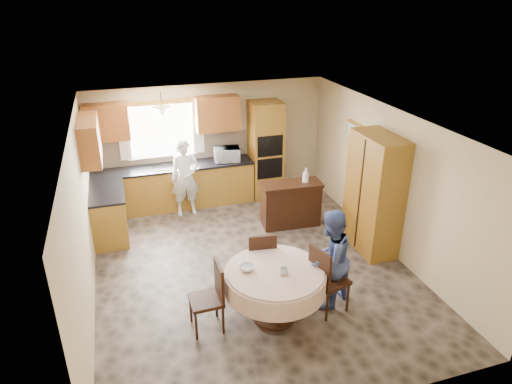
{
  "coord_description": "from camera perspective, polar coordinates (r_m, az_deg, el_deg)",
  "views": [
    {
      "loc": [
        -1.86,
        -6.18,
        4.32
      ],
      "look_at": [
        0.18,
        0.3,
        1.23
      ],
      "focal_mm": 32.0,
      "sensor_mm": 36.0,
      "label": 1
    }
  ],
  "objects": [
    {
      "name": "pendant",
      "position": [
        9.0,
        -11.65,
        9.81
      ],
      "size": [
        0.36,
        0.36,
        0.18
      ],
      "primitive_type": "cone",
      "rotation": [
        3.14,
        0.0,
        0.0
      ],
      "color": "beige",
      "rests_on": "ceiling"
    },
    {
      "name": "wall_right",
      "position": [
        8.16,
        16.36,
        1.33
      ],
      "size": [
        0.02,
        6.0,
        2.5
      ],
      "primitive_type": "cube",
      "color": "tan",
      "rests_on": "floor"
    },
    {
      "name": "wall_front",
      "position": [
        4.8,
        10.19,
        -15.81
      ],
      "size": [
        5.0,
        0.02,
        2.5
      ],
      "primitive_type": "cube",
      "color": "tan",
      "rests_on": "floor"
    },
    {
      "name": "base_cab_left",
      "position": [
        8.88,
        -17.89,
        -2.73
      ],
      "size": [
        0.6,
        1.2,
        0.88
      ],
      "primitive_type": "cube",
      "color": "#AA7F2D",
      "rests_on": "floor"
    },
    {
      "name": "base_cab_back",
      "position": [
        9.74,
        -10.09,
        0.59
      ],
      "size": [
        3.3,
        0.6,
        0.88
      ],
      "primitive_type": "cube",
      "color": "#AA7F2D",
      "rests_on": "floor"
    },
    {
      "name": "chair_right",
      "position": [
        6.58,
        8.65,
        -10.44
      ],
      "size": [
        0.57,
        0.57,
        1.06
      ],
      "rotation": [
        0.0,
        0.0,
        1.85
      ],
      "color": "#371C0F",
      "rests_on": "floor"
    },
    {
      "name": "space_heater",
      "position": [
        8.47,
        13.73,
        -5.01
      ],
      "size": [
        0.43,
        0.35,
        0.51
      ],
      "primitive_type": "cube",
      "rotation": [
        0.0,
        0.0,
        -0.28
      ],
      "color": "black",
      "rests_on": "floor"
    },
    {
      "name": "counter_back",
      "position": [
        9.57,
        -10.3,
        3.11
      ],
      "size": [
        3.3,
        0.64,
        0.04
      ],
      "primitive_type": "cube",
      "color": "black",
      "rests_on": "base_cab_back"
    },
    {
      "name": "framed_picture",
      "position": [
        9.01,
        12.13,
        7.24
      ],
      "size": [
        0.06,
        0.52,
        0.43
      ],
      "color": "gold",
      "rests_on": "wall_right"
    },
    {
      "name": "oven_upper",
      "position": [
        9.58,
        1.79,
        5.75
      ],
      "size": [
        0.56,
        0.01,
        0.45
      ],
      "primitive_type": "cube",
      "color": "black",
      "rests_on": "oven_tower"
    },
    {
      "name": "cup_table",
      "position": [
        6.18,
        3.49,
        -9.83
      ],
      "size": [
        0.14,
        0.14,
        0.09
      ],
      "primitive_type": "imported",
      "rotation": [
        0.0,
        0.0,
        0.21
      ],
      "color": "#B2B2B2",
      "rests_on": "dining_table"
    },
    {
      "name": "ceiling",
      "position": [
        6.71,
        -0.74,
        8.71
      ],
      "size": [
        5.0,
        6.0,
        0.01
      ],
      "primitive_type": "cube",
      "color": "white",
      "rests_on": "wall_back"
    },
    {
      "name": "bowl_table",
      "position": [
        6.26,
        -1.14,
        -9.47
      ],
      "size": [
        0.22,
        0.22,
        0.06
      ],
      "primitive_type": "imported",
      "rotation": [
        0.0,
        0.0,
        0.1
      ],
      "color": "#B2B2B2",
      "rests_on": "dining_table"
    },
    {
      "name": "chair_back",
      "position": [
        6.95,
        0.65,
        -8.29
      ],
      "size": [
        0.49,
        0.49,
        1.02
      ],
      "rotation": [
        0.0,
        0.0,
        3.02
      ],
      "color": "#371C0F",
      "rests_on": "floor"
    },
    {
      "name": "person_dining",
      "position": [
        6.64,
        9.21,
        -8.32
      ],
      "size": [
        0.92,
        0.86,
        1.52
      ],
      "primitive_type": "imported",
      "rotation": [
        0.0,
        0.0,
        3.64
      ],
      "color": "#3E4F88",
      "rests_on": "floor"
    },
    {
      "name": "wall_cab_left",
      "position": [
        9.33,
        -18.25,
        8.27
      ],
      "size": [
        0.85,
        0.33,
        0.72
      ],
      "primitive_type": "cube",
      "color": "#A85E2A",
      "rests_on": "wall_back"
    },
    {
      "name": "backsplash",
      "position": [
        9.75,
        -10.66,
        5.23
      ],
      "size": [
        3.3,
        0.02,
        0.55
      ],
      "primitive_type": "cube",
      "color": "#C6AD8B",
      "rests_on": "wall_back"
    },
    {
      "name": "counter_left",
      "position": [
        8.69,
        -18.27,
        -0.02
      ],
      "size": [
        0.64,
        1.2,
        0.04
      ],
      "primitive_type": "cube",
      "color": "black",
      "rests_on": "base_cab_left"
    },
    {
      "name": "bowl_sideboard",
      "position": [
        8.64,
        3.28,
        0.78
      ],
      "size": [
        0.27,
        0.27,
        0.05
      ],
      "primitive_type": "imported",
      "rotation": [
        0.0,
        0.0,
        0.32
      ],
      "color": "#B2B2B2",
      "rests_on": "sideboard"
    },
    {
      "name": "bottle_sideboard",
      "position": [
        8.75,
        6.22,
        1.98
      ],
      "size": [
        0.13,
        0.13,
        0.33
      ],
      "primitive_type": "imported",
      "rotation": [
        0.0,
        0.0,
        0.06
      ],
      "color": "silver",
      "rests_on": "sideboard"
    },
    {
      "name": "person_sink",
      "position": [
        9.26,
        -8.83,
        1.76
      ],
      "size": [
        0.59,
        0.39,
        1.58
      ],
      "primitive_type": "imported",
      "rotation": [
        0.0,
        0.0,
        0.02
      ],
      "color": "silver",
      "rests_on": "floor"
    },
    {
      "name": "floor",
      "position": [
        7.77,
        -0.64,
        -9.34
      ],
      "size": [
        5.0,
        6.0,
        0.01
      ],
      "primitive_type": "cube",
      "color": "brown",
      "rests_on": "ground"
    },
    {
      "name": "cupboard",
      "position": [
        8.09,
        14.54,
        -0.22
      ],
      "size": [
        0.55,
        1.1,
        2.1
      ],
      "primitive_type": "cube",
      "color": "#AA7F2D",
      "rests_on": "floor"
    },
    {
      "name": "oven_lower",
      "position": [
        9.75,
        1.75,
        2.96
      ],
      "size": [
        0.56,
        0.01,
        0.45
      ],
      "primitive_type": "cube",
      "color": "black",
      "rests_on": "oven_tower"
    },
    {
      "name": "wall_cab_right",
      "position": [
        9.55,
        -4.85,
        9.75
      ],
      "size": [
        0.9,
        0.33,
        0.72
      ],
      "primitive_type": "cube",
      "color": "#A85E2A",
      "rests_on": "wall_back"
    },
    {
      "name": "wall_cab_side",
      "position": [
        8.35,
        -20.1,
        6.18
      ],
      "size": [
        0.33,
        1.2,
        0.72
      ],
      "primitive_type": "cube",
      "color": "#A85E2A",
      "rests_on": "wall_left"
    },
    {
      "name": "wall_back",
      "position": [
        9.86,
        -5.78,
        6.19
      ],
      "size": [
        5.0,
        0.02,
        2.5
      ],
      "primitive_type": "cube",
      "color": "tan",
      "rests_on": "floor"
    },
    {
      "name": "oven_tower",
      "position": [
        9.92,
        1.18,
        5.27
      ],
      "size": [
        0.66,
        0.62,
        2.12
      ],
      "primitive_type": "cube",
      "color": "#AA7F2D",
      "rests_on": "floor"
    },
    {
      "name": "curtain_left",
      "position": [
        9.49,
        -16.24,
        7.15
      ],
      "size": [
        0.22,
        0.02,
        1.15
      ],
      "primitive_type": "cube",
      "color": "white",
      "rests_on": "wall_back"
    },
    {
      "name": "window",
      "position": [
        9.59,
        -11.74,
        7.48
      ],
      "size": [
        1.4,
        0.03,
        1.1
      ],
      "primitive_type": "cube",
      "color": "white",
      "rests_on": "wall_back"
    },
    {
      "name": "chair_left",
      "position": [
        6.29,
        -5.57,
        -12.54
      ],
      "size": [
        0.44,
        0.44,
        0.99
      ],
      "rotation": [
        0.0,
        0.0,
        -1.55
      ],
      "color": "#371C0F",
      "rests_on": "floor"
    },
    {
      "name": "curtain_right",
      "position": [
        9.63,
        -7.26,
        8.17
      ],
      "size": [
        0.22,
        0.02,
        1.15
      ],
      "primitive_type": "cube",
      "color": "white",
      "rests_on": "wall_back"
    },
    {
      "name": "wall_left",
      "position": [
        6.93,
        -20.92,
        -3.59
      ],
      "size": [
        0.02,
        6.0,
        2.5
      ],
      "primitive_type": "cube",
      "color": "tan",
      "rests_on": "floor"
    },
    {
      "name": "microwave",
      "position": [
        9.65,
        -3.68,
        4.72
      ],
      "size": [
        0.58,
        0.43,
        0.3
      ],
      "primitive_type": "imported",
      "rotation": [
        0.0,
        0.0,
        -0.14
      ],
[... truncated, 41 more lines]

